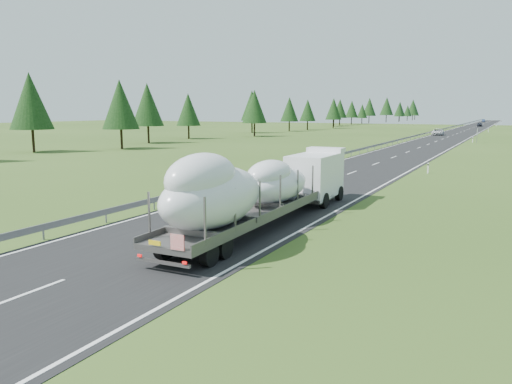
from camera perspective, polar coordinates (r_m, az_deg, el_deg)
The scene contains 10 objects.
ground at distance 24.56m, azimuth -7.83°, elevation -4.80°, with size 400.00×400.00×0.00m, color #304918.
road_surface at distance 120.29m, azimuth 21.15°, elevation 5.91°, with size 10.00×400.00×0.02m, color black.
guardrail at distance 120.93m, azimuth 18.65°, elevation 6.34°, with size 0.10×400.00×0.76m.
marker_posts at distance 174.57m, azimuth 25.44°, elevation 6.69°, with size 0.13×350.08×1.00m.
highway_sign at distance 99.65m, azimuth 23.97°, elevation 6.18°, with size 0.08×0.90×2.60m.
tree_line_left at distance 156.05m, azimuth 6.03°, elevation 9.64°, with size 14.48×327.63×12.27m.
boat_truck at distance 25.18m, azimuth 0.42°, elevation 0.64°, with size 3.09×18.65×4.25m.
distant_van at distance 127.00m, azimuth 20.06°, elevation 6.46°, with size 2.55×5.53×1.54m, color silver.
distant_car_dark at distance 199.13m, azimuth 24.19°, elevation 7.06°, with size 1.73×4.29×1.46m, color black.
distant_car_blue at distance 274.87m, azimuth 24.55°, elevation 7.43°, with size 1.36×3.91×1.29m, color #192948.
Camera 1 is at (13.92, -19.33, 5.98)m, focal length 35.00 mm.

